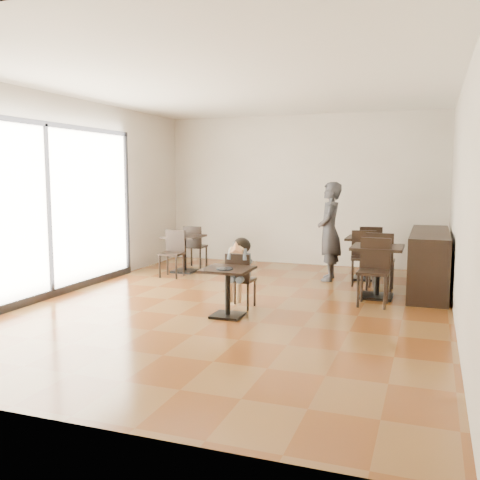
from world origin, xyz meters
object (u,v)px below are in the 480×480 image
at_px(cafe_table_back, 367,258).
at_px(chair_back_a, 370,250).
at_px(child_table, 228,293).
at_px(child_chair, 241,280).
at_px(chair_mid_b, 373,273).
at_px(child, 241,273).
at_px(cafe_table_left, 184,254).
at_px(chair_left_b, 172,254).
at_px(cafe_table_mid, 377,272).
at_px(chair_back_b, 363,258).
at_px(chair_mid_a, 380,261).
at_px(adult_patron, 329,231).
at_px(chair_left_a, 196,247).

distance_m(cafe_table_back, chair_back_a, 0.56).
height_order(child_table, child_chair, child_chair).
bearing_deg(chair_mid_b, child, -156.05).
bearing_deg(child_table, cafe_table_left, 125.25).
height_order(chair_left_b, chair_back_a, chair_back_a).
bearing_deg(cafe_table_left, cafe_table_back, 7.51).
bearing_deg(chair_mid_b, cafe_table_mid, 90.85).
bearing_deg(chair_mid_b, chair_back_a, 97.95).
height_order(child, cafe_table_back, child).
xyz_separation_m(cafe_table_left, chair_back_b, (3.51, -0.09, 0.11)).
bearing_deg(child, chair_left_b, 138.86).
bearing_deg(cafe_table_mid, chair_back_a, 99.00).
bearing_deg(child_table, chair_back_b, 62.11).
height_order(chair_mid_a, chair_back_a, chair_mid_a).
distance_m(child_chair, cafe_table_mid, 2.23).
xyz_separation_m(adult_patron, chair_mid_a, (0.97, -0.62, -0.41)).
height_order(adult_patron, chair_back_a, adult_patron).
bearing_deg(adult_patron, chair_left_a, -104.86).
bearing_deg(chair_left_a, chair_mid_a, 163.16).
bearing_deg(child_table, chair_back_a, 69.22).
bearing_deg(cafe_table_mid, chair_mid_b, -90.00).
height_order(child_table, cafe_table_mid, cafe_table_mid).
height_order(chair_mid_a, chair_left_b, chair_mid_a).
relative_size(cafe_table_left, chair_back_b, 0.78).
bearing_deg(child_table, cafe_table_mid, 46.09).
relative_size(adult_patron, cafe_table_back, 2.29).
distance_m(adult_patron, cafe_table_mid, 1.60).
xyz_separation_m(child, chair_back_b, (1.48, 2.24, -0.04)).
height_order(chair_back_a, chair_back_b, same).
relative_size(child_chair, child, 0.79).
distance_m(chair_mid_b, chair_back_a, 2.59).
bearing_deg(child_chair, cafe_table_mid, -143.77).
bearing_deg(chair_back_b, chair_mid_a, -56.45).
relative_size(child, chair_left_a, 1.16).
bearing_deg(chair_left_b, chair_mid_b, -16.84).
bearing_deg(cafe_table_mid, chair_mid_a, 90.00).
xyz_separation_m(child, chair_back_a, (1.48, 3.34, -0.04)).
relative_size(child_table, child, 0.66).
xyz_separation_m(child_chair, chair_mid_b, (1.80, 0.77, 0.09)).
height_order(child_table, chair_left_b, chair_left_b).
bearing_deg(chair_mid_a, chair_back_a, -76.87).
height_order(adult_patron, chair_mid_b, adult_patron).
bearing_deg(child_table, chair_mid_b, 36.23).
relative_size(chair_mid_a, chair_back_a, 1.05).
bearing_deg(cafe_table_left, chair_back_a, 16.09).
height_order(adult_patron, chair_left_b, adult_patron).
xyz_separation_m(child_table, child_chair, (-0.00, 0.55, 0.07)).
height_order(chair_mid_a, chair_back_b, chair_mid_a).
bearing_deg(adult_patron, cafe_table_back, 107.64).
relative_size(cafe_table_mid, chair_mid_b, 0.83).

